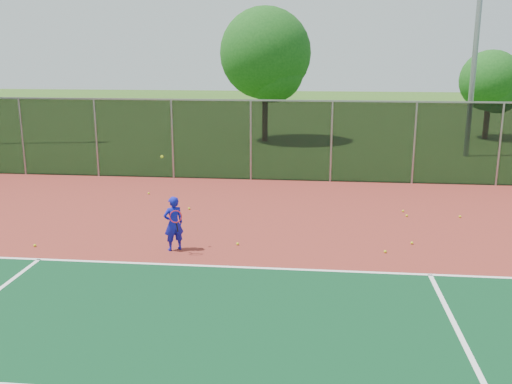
# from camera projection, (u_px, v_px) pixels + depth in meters

# --- Properties ---
(ground) EXTENTS (120.00, 120.00, 0.00)m
(ground) POSITION_uv_depth(u_px,v_px,m) (344.00, 338.00, 9.83)
(ground) COLOR #2C5317
(ground) RESTS_ON ground
(court_apron) EXTENTS (30.00, 20.00, 0.02)m
(court_apron) POSITION_uv_depth(u_px,v_px,m) (340.00, 290.00, 11.76)
(court_apron) COLOR maroon
(court_apron) RESTS_ON ground
(fence_back) EXTENTS (30.00, 0.06, 3.03)m
(fence_back) POSITION_uv_depth(u_px,v_px,m) (331.00, 141.00, 21.03)
(fence_back) COLOR black
(fence_back) RESTS_ON court_apron
(tennis_player) EXTENTS (0.60, 0.69, 2.36)m
(tennis_player) POSITION_uv_depth(u_px,v_px,m) (174.00, 223.00, 13.93)
(tennis_player) COLOR #1115A7
(tennis_player) RESTS_ON court_apron
(practice_ball_0) EXTENTS (0.07, 0.07, 0.07)m
(practice_ball_0) POSITION_uv_depth(u_px,v_px,m) (385.00, 252.00, 13.88)
(practice_ball_0) COLOR #C8CD17
(practice_ball_0) RESTS_ON court_apron
(practice_ball_1) EXTENTS (0.07, 0.07, 0.07)m
(practice_ball_1) POSITION_uv_depth(u_px,v_px,m) (403.00, 211.00, 17.36)
(practice_ball_1) COLOR #C8CD17
(practice_ball_1) RESTS_ON court_apron
(practice_ball_2) EXTENTS (0.07, 0.07, 0.07)m
(practice_ball_2) POSITION_uv_depth(u_px,v_px,m) (238.00, 244.00, 14.43)
(practice_ball_2) COLOR #C8CD17
(practice_ball_2) RESTS_ON court_apron
(practice_ball_3) EXTENTS (0.07, 0.07, 0.07)m
(practice_ball_3) POSITION_uv_depth(u_px,v_px,m) (35.00, 245.00, 14.31)
(practice_ball_3) COLOR #C8CD17
(practice_ball_3) RESTS_ON court_apron
(practice_ball_4) EXTENTS (0.07, 0.07, 0.07)m
(practice_ball_4) POSITION_uv_depth(u_px,v_px,m) (412.00, 243.00, 14.49)
(practice_ball_4) COLOR #C8CD17
(practice_ball_4) RESTS_ON court_apron
(practice_ball_5) EXTENTS (0.07, 0.07, 0.07)m
(practice_ball_5) POSITION_uv_depth(u_px,v_px,m) (149.00, 193.00, 19.50)
(practice_ball_5) COLOR #C8CD17
(practice_ball_5) RESTS_ON court_apron
(practice_ball_6) EXTENTS (0.07, 0.07, 0.07)m
(practice_ball_6) POSITION_uv_depth(u_px,v_px,m) (189.00, 209.00, 17.62)
(practice_ball_6) COLOR #C8CD17
(practice_ball_6) RESTS_ON court_apron
(practice_ball_7) EXTENTS (0.07, 0.07, 0.07)m
(practice_ball_7) POSITION_uv_depth(u_px,v_px,m) (407.00, 216.00, 16.88)
(practice_ball_7) COLOR #C8CD17
(practice_ball_7) RESTS_ON court_apron
(practice_ball_8) EXTENTS (0.07, 0.07, 0.07)m
(practice_ball_8) POSITION_uv_depth(u_px,v_px,m) (460.00, 217.00, 16.78)
(practice_ball_8) COLOR #C8CD17
(practice_ball_8) RESTS_ON court_apron
(tree_back_left) EXTENTS (4.80, 4.80, 7.05)m
(tree_back_left) POSITION_uv_depth(u_px,v_px,m) (267.00, 57.00, 29.85)
(tree_back_left) COLOR #321F12
(tree_back_left) RESTS_ON ground
(tree_back_mid) EXTENTS (3.30, 3.30, 4.84)m
(tree_back_mid) POSITION_uv_depth(u_px,v_px,m) (492.00, 84.00, 30.92)
(tree_back_mid) COLOR #321F12
(tree_back_mid) RESTS_ON ground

